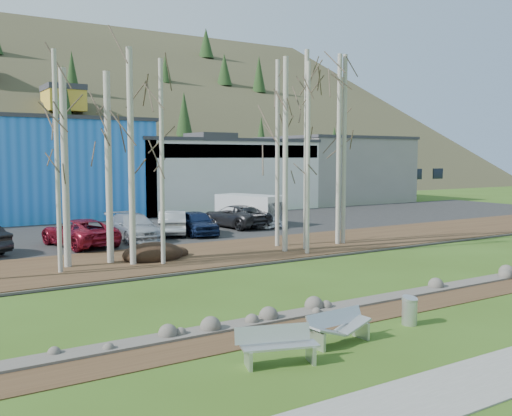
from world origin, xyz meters
TOP-DOWN VIEW (x-y plane):
  - ground at (0.00, 0.00)m, footprint 200.00×200.00m
  - dirt_strip at (0.00, 2.10)m, footprint 80.00×1.80m
  - near_bank_rocks at (0.00, 3.10)m, footprint 80.00×0.80m
  - river at (0.00, 7.20)m, footprint 80.00×8.00m
  - far_bank_rocks at (0.00, 11.30)m, footprint 80.00×0.80m
  - far_bank at (0.00, 14.50)m, footprint 80.00×7.00m
  - parking_lot at (0.00, 25.00)m, footprint 80.00×14.00m
  - building_blue at (-6.00, 39.00)m, footprint 20.40×12.24m
  - building_white at (12.00, 38.98)m, footprint 18.36×12.24m
  - building_grey at (28.00, 39.00)m, footprint 14.28×12.24m
  - hillside at (0.00, 84.00)m, footprint 160.00×72.00m
  - bench_intact at (-6.39, -0.16)m, footprint 2.01×1.14m
  - bench_damaged at (-4.05, 0.31)m, footprint 2.00×0.76m
  - litter_bin at (-1.08, 0.47)m, footprint 0.50×0.50m
  - dirt_mound at (-3.83, 14.47)m, footprint 3.04×2.15m
  - birch_1 at (-8.43, 13.58)m, footprint 0.20×0.20m
  - birch_2 at (-5.86, 14.70)m, footprint 0.31×0.31m
  - birch_3 at (-3.87, 13.08)m, footprint 0.21×0.21m
  - birch_4 at (-5.12, 13.68)m, footprint 0.29×0.29m
  - birch_5 at (3.63, 14.64)m, footprint 0.24×0.24m
  - birch_6 at (3.56, 11.78)m, footprint 0.22×0.22m
  - birch_7 at (2.97, 12.95)m, footprint 0.27×0.27m
  - birch_8 at (4.31, 12.91)m, footprint 0.25×0.25m
  - birch_9 at (7.41, 13.45)m, footprint 0.25×0.25m
  - birch_10 at (7.01, 13.45)m, footprint 0.25×0.25m
  - birch_11 at (-7.84, 14.70)m, footprint 0.31×0.31m
  - car_2 at (-5.79, 20.50)m, footprint 3.63×5.92m
  - car_3 at (-2.38, 21.18)m, footprint 2.25×5.40m
  - car_4 at (1.84, 21.14)m, footprint 2.45×4.75m
  - car_5 at (0.55, 22.10)m, footprint 3.41×5.00m
  - car_6 at (5.92, 23.29)m, footprint 3.27×5.94m
  - car_7 at (7.25, 22.92)m, footprint 2.65×4.77m
  - van_white at (7.49, 23.62)m, footprint 3.58×5.43m

SIDE VIEW (x-z plane):
  - ground at x=0.00m, z-range 0.00..0.00m
  - near_bank_rocks at x=0.00m, z-range -0.25..0.25m
  - river at x=0.00m, z-range -0.45..0.45m
  - far_bank_rocks at x=0.00m, z-range -0.23..0.23m
  - dirt_strip at x=0.00m, z-range 0.00..0.03m
  - parking_lot at x=0.00m, z-range 0.00..0.14m
  - far_bank at x=0.00m, z-range 0.00..0.15m
  - litter_bin at x=-1.08m, z-range 0.00..0.80m
  - bench_damaged at x=-4.05m, z-range 0.00..0.88m
  - dirt_mound at x=-3.83m, z-range 0.15..0.75m
  - bench_intact at x=-6.39m, z-range 0.00..0.97m
  - car_7 at x=7.25m, z-range 0.14..1.45m
  - car_2 at x=-5.79m, z-range 0.14..1.67m
  - car_4 at x=1.84m, z-range 0.14..1.68m
  - car_5 at x=0.55m, z-range 0.14..1.70m
  - car_3 at x=-2.38m, z-range 0.14..1.70m
  - car_6 at x=5.92m, z-range 0.14..1.72m
  - van_white at x=7.49m, z-range 0.14..2.34m
  - building_white at x=12.00m, z-range 0.01..6.81m
  - building_grey at x=28.00m, z-range 0.01..7.31m
  - building_blue at x=-6.00m, z-range 0.01..8.31m
  - birch_2 at x=-5.86m, z-range 0.15..9.05m
  - birch_11 at x=-7.84m, z-range 0.15..9.05m
  - birch_3 at x=-3.87m, z-range 0.15..9.58m
  - birch_1 at x=-8.43m, z-range 0.15..9.64m
  - birch_6 at x=3.56m, z-range 0.15..9.91m
  - birch_4 at x=-5.12m, z-range 0.15..10.06m
  - birch_7 at x=2.97m, z-range 0.15..10.27m
  - birch_5 at x=3.63m, z-range 0.15..10.40m
  - birch_8 at x=4.31m, z-range 0.15..10.74m
  - birch_9 at x=7.41m, z-range 0.15..10.85m
  - birch_10 at x=7.01m, z-range 0.15..10.85m
  - hillside at x=0.00m, z-range 0.00..35.00m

